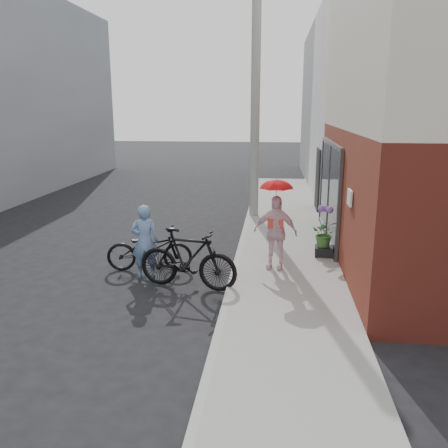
% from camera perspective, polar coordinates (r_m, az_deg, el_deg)
% --- Properties ---
extents(ground, '(80.00, 80.00, 0.00)m').
position_cam_1_polar(ground, '(9.60, -4.78, -7.38)').
color(ground, black).
rests_on(ground, ground).
extents(sidewalk, '(2.20, 24.00, 0.12)m').
position_cam_1_polar(sidewalk, '(11.31, 7.68, -3.81)').
color(sidewalk, gray).
rests_on(sidewalk, ground).
extents(curb, '(0.12, 24.00, 0.12)m').
position_cam_1_polar(curb, '(11.34, 1.80, -3.65)').
color(curb, '#9E9E99').
rests_on(curb, ground).
extents(plaster_building, '(8.00, 6.00, 7.00)m').
position_cam_1_polar(plaster_building, '(18.59, 23.87, 12.84)').
color(plaster_building, silver).
rests_on(plaster_building, ground).
extents(east_building_far, '(8.00, 8.00, 7.00)m').
position_cam_1_polar(east_building_far, '(25.37, 19.12, 13.24)').
color(east_building_far, slate).
rests_on(east_building_far, ground).
extents(utility_pole, '(0.28, 0.28, 7.00)m').
position_cam_1_polar(utility_pole, '(14.79, 3.78, 13.97)').
color(utility_pole, '#9E9E99').
rests_on(utility_pole, ground).
extents(officer, '(0.62, 0.46, 1.55)m').
position_cam_1_polar(officer, '(9.93, -9.51, -2.08)').
color(officer, '#6B8CBE').
rests_on(officer, ground).
extents(bike_left, '(1.92, 0.88, 0.97)m').
position_cam_1_polar(bike_left, '(10.40, -8.96, -2.99)').
color(bike_left, black).
rests_on(bike_left, ground).
extents(bike_right, '(2.07, 0.91, 1.20)m').
position_cam_1_polar(bike_right, '(9.28, -4.38, -4.20)').
color(bike_right, black).
rests_on(bike_right, ground).
extents(kimono_woman, '(0.98, 0.55, 1.57)m').
position_cam_1_polar(kimono_woman, '(10.07, 6.18, -0.97)').
color(kimono_woman, silver).
rests_on(kimono_woman, sidewalk).
extents(parasol, '(0.69, 0.69, 0.61)m').
position_cam_1_polar(parasol, '(9.85, 6.34, 5.16)').
color(parasol, red).
rests_on(parasol, kimono_woman).
extents(planter, '(0.43, 0.43, 0.21)m').
position_cam_1_polar(planter, '(11.25, 11.91, -3.21)').
color(planter, black).
rests_on(planter, sidewalk).
extents(potted_plant, '(0.57, 0.50, 0.64)m').
position_cam_1_polar(potted_plant, '(11.13, 12.02, -1.12)').
color(potted_plant, '#3A6D2B').
rests_on(potted_plant, planter).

